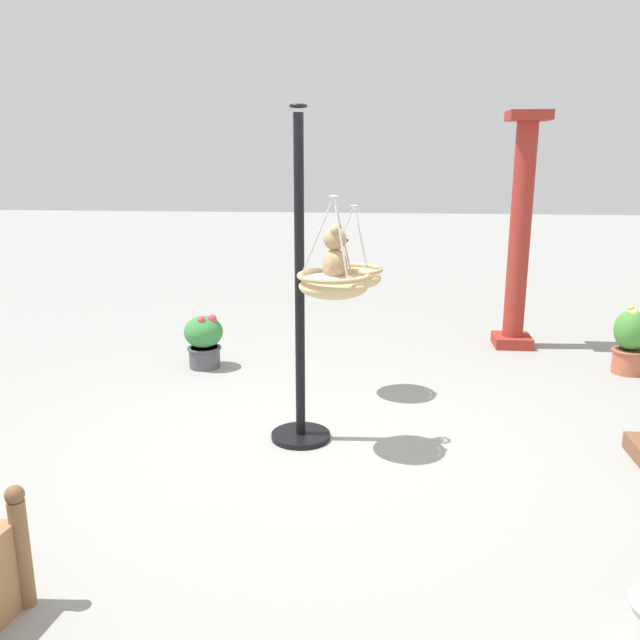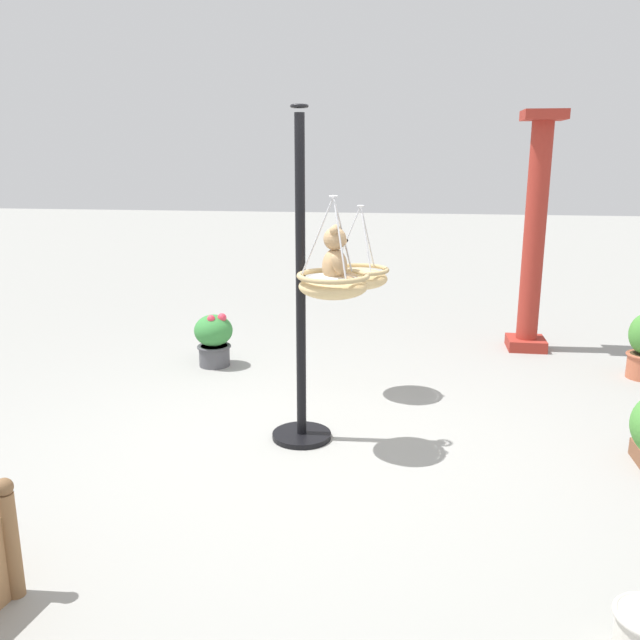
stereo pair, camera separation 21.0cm
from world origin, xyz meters
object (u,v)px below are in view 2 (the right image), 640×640
object	(u,v)px
display_pole_central	(301,344)
hanging_basket_with_teddy	(333,284)
greenhouse_pillar_left	(534,239)
hanging_basket_left_high	(360,277)
teddy_bear	(336,259)
potted_plant_tall_leafy	(214,338)

from	to	relation	value
display_pole_central	hanging_basket_with_teddy	bearing A→B (deg)	59.04
display_pole_central	greenhouse_pillar_left	distance (m)	3.38
hanging_basket_with_teddy	hanging_basket_left_high	distance (m)	1.17
teddy_bear	potted_plant_tall_leafy	xyz separation A→B (m)	(-1.74, -1.44, -1.10)
teddy_bear	potted_plant_tall_leafy	distance (m)	2.51
display_pole_central	hanging_basket_with_teddy	size ratio (longest dim) A/B	3.46
greenhouse_pillar_left	potted_plant_tall_leafy	size ratio (longest dim) A/B	4.56
hanging_basket_left_high	potted_plant_tall_leafy	world-z (taller)	hanging_basket_left_high
potted_plant_tall_leafy	teddy_bear	bearing A→B (deg)	39.52
greenhouse_pillar_left	teddy_bear	bearing A→B (deg)	-32.03
hanging_basket_left_high	potted_plant_tall_leafy	size ratio (longest dim) A/B	1.29
hanging_basket_with_teddy	greenhouse_pillar_left	bearing A→B (deg)	147.67
display_pole_central	greenhouse_pillar_left	world-z (taller)	greenhouse_pillar_left
greenhouse_pillar_left	potted_plant_tall_leafy	world-z (taller)	greenhouse_pillar_left
display_pole_central	hanging_basket_left_high	size ratio (longest dim) A/B	3.38
hanging_basket_left_high	display_pole_central	bearing A→B (deg)	-18.38
teddy_bear	greenhouse_pillar_left	xyz separation A→B (m)	(-2.81, 1.76, -0.18)
potted_plant_tall_leafy	hanging_basket_with_teddy	bearing A→B (deg)	39.11
hanging_basket_left_high	potted_plant_tall_leafy	distance (m)	1.78
hanging_basket_with_teddy	greenhouse_pillar_left	world-z (taller)	greenhouse_pillar_left
hanging_basket_left_high	greenhouse_pillar_left	size ratio (longest dim) A/B	0.28
hanging_basket_left_high	hanging_basket_with_teddy	bearing A→B (deg)	-4.14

